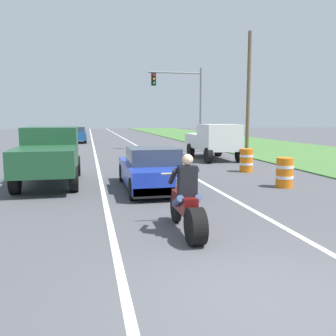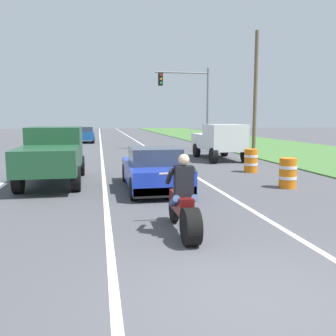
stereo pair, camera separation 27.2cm
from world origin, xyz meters
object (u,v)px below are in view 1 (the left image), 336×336
traffic_light_mast_near (185,96)px  construction_barrel_mid (246,160)px  construction_barrel_nearest (285,172)px  distant_car_far_ahead (77,135)px  motorcycle_with_rider (187,206)px  sports_car_blue (152,170)px  pickup_truck_left_lane_dark_green (49,153)px  pickup_truck_right_shoulder_white (213,140)px

traffic_light_mast_near → construction_barrel_mid: 12.56m
traffic_light_mast_near → construction_barrel_nearest: size_ratio=6.00×
construction_barrel_nearest → construction_barrel_mid: (0.25, 3.62, 0.00)m
construction_barrel_mid → distant_car_far_ahead: bearing=110.1°
motorcycle_with_rider → traffic_light_mast_near: traffic_light_mast_near is taller
sports_car_blue → construction_barrel_nearest: sports_car_blue is taller
pickup_truck_left_lane_dark_green → distant_car_far_ahead: 22.34m
motorcycle_with_rider → pickup_truck_left_lane_dark_green: bearing=116.2°
pickup_truck_left_lane_dark_green → construction_barrel_mid: 8.13m
construction_barrel_mid → distant_car_far_ahead: distant_car_far_ahead is taller
pickup_truck_right_shoulder_white → construction_barrel_nearest: pickup_truck_right_shoulder_white is taller
motorcycle_with_rider → distant_car_far_ahead: bearing=95.8°
traffic_light_mast_near → distant_car_far_ahead: size_ratio=1.50×
pickup_truck_right_shoulder_white → pickup_truck_left_lane_dark_green: bearing=-142.9°
pickup_truck_left_lane_dark_green → distant_car_far_ahead: size_ratio=1.20×
motorcycle_with_rider → pickup_truck_right_shoulder_white: 13.76m
pickup_truck_right_shoulder_white → construction_barrel_mid: pickup_truck_right_shoulder_white is taller
pickup_truck_right_shoulder_white → construction_barrel_mid: 5.02m
motorcycle_with_rider → pickup_truck_right_shoulder_white: size_ratio=0.46×
pickup_truck_right_shoulder_white → construction_barrel_nearest: (-0.49, -8.59, -0.60)m
traffic_light_mast_near → distant_car_far_ahead: 12.57m
traffic_light_mast_near → construction_barrel_mid: bearing=-92.2°
sports_car_blue → pickup_truck_right_shoulder_white: pickup_truck_right_shoulder_white is taller
traffic_light_mast_near → sports_car_blue: bearing=-108.7°
motorcycle_with_rider → construction_barrel_nearest: 6.18m
pickup_truck_left_lane_dark_green → construction_barrel_mid: (8.01, 1.26, -0.60)m
pickup_truck_left_lane_dark_green → construction_barrel_mid: size_ratio=4.80×
construction_barrel_mid → distant_car_far_ahead: size_ratio=0.25×
sports_car_blue → pickup_truck_left_lane_dark_green: bearing=153.3°
pickup_truck_left_lane_dark_green → traffic_light_mast_near: (8.47, 13.33, 2.85)m
motorcycle_with_rider → pickup_truck_right_shoulder_white: bearing=68.6°
construction_barrel_nearest → pickup_truck_right_shoulder_white: bearing=86.7°
construction_barrel_mid → distant_car_far_ahead: 22.44m
pickup_truck_right_shoulder_white → traffic_light_mast_near: traffic_light_mast_near is taller
traffic_light_mast_near → pickup_truck_left_lane_dark_green: bearing=-122.4°
pickup_truck_left_lane_dark_green → distant_car_far_ahead: (0.30, 22.34, -0.33)m
construction_barrel_nearest → motorcycle_with_rider: bearing=-137.1°
distant_car_far_ahead → traffic_light_mast_near: bearing=-47.8°
motorcycle_with_rider → construction_barrel_mid: bearing=58.6°
pickup_truck_right_shoulder_white → construction_barrel_mid: (-0.24, -4.97, -0.60)m
pickup_truck_right_shoulder_white → distant_car_far_ahead: pickup_truck_right_shoulder_white is taller
traffic_light_mast_near → construction_barrel_mid: traffic_light_mast_near is taller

